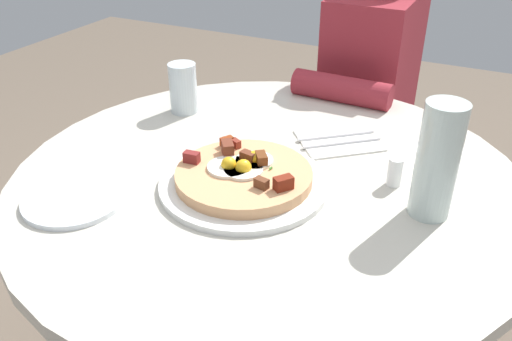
{
  "coord_description": "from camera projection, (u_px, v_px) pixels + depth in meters",
  "views": [
    {
      "loc": [
        -0.84,
        -0.39,
        1.25
      ],
      "look_at": [
        -0.03,
        0.01,
        0.73
      ],
      "focal_mm": 37.46,
      "sensor_mm": 36.0,
      "label": 1
    }
  ],
  "objects": [
    {
      "name": "fork",
      "position": [
        336.0,
        135.0,
        1.21
      ],
      "size": [
        0.13,
        0.15,
        0.0
      ],
      "primitive_type": "cube",
      "rotation": [
        0.0,
        0.0,
        2.27
      ],
      "color": "silver",
      "rests_on": "napkin"
    },
    {
      "name": "water_glass",
      "position": [
        183.0,
        88.0,
        1.31
      ],
      "size": [
        0.07,
        0.07,
        0.12
      ],
      "primitive_type": "cylinder",
      "color": "silver",
      "rests_on": "dining_table"
    },
    {
      "name": "pizza_plate",
      "position": [
        244.0,
        183.0,
        1.03
      ],
      "size": [
        0.33,
        0.33,
        0.01
      ],
      "primitive_type": "cylinder",
      "color": "white",
      "rests_on": "dining_table"
    },
    {
      "name": "salt_shaker",
      "position": [
        395.0,
        172.0,
        1.02
      ],
      "size": [
        0.03,
        0.03,
        0.06
      ],
      "primitive_type": "cylinder",
      "color": "white",
      "rests_on": "dining_table"
    },
    {
      "name": "knife",
      "position": [
        342.0,
        142.0,
        1.18
      ],
      "size": [
        0.13,
        0.15,
        0.0
      ],
      "primitive_type": "cube",
      "rotation": [
        0.0,
        0.0,
        2.27
      ],
      "color": "silver",
      "rests_on": "napkin"
    },
    {
      "name": "person_seated",
      "position": [
        365.0,
        128.0,
        1.71
      ],
      "size": [
        0.51,
        0.28,
        1.14
      ],
      "color": "#2D2D33",
      "rests_on": "ground_plane"
    },
    {
      "name": "dining_table",
      "position": [
        267.0,
        238.0,
        1.16
      ],
      "size": [
        1.03,
        1.03,
        0.71
      ],
      "color": "beige",
      "rests_on": "ground_plane"
    },
    {
      "name": "water_bottle",
      "position": [
        437.0,
        161.0,
        0.9
      ],
      "size": [
        0.07,
        0.07,
        0.21
      ],
      "primitive_type": "cylinder",
      "color": "silver",
      "rests_on": "dining_table"
    },
    {
      "name": "napkin",
      "position": [
        339.0,
        140.0,
        1.19
      ],
      "size": [
        0.22,
        0.22,
        0.0
      ],
      "primitive_type": "cube",
      "rotation": [
        0.0,
        0.0,
        2.27
      ],
      "color": "white",
      "rests_on": "dining_table"
    },
    {
      "name": "bread_plate",
      "position": [
        74.0,
        199.0,
        0.98
      ],
      "size": [
        0.19,
        0.19,
        0.01
      ],
      "primitive_type": "cylinder",
      "color": "white",
      "rests_on": "dining_table"
    },
    {
      "name": "breakfast_pizza",
      "position": [
        244.0,
        174.0,
        1.02
      ],
      "size": [
        0.26,
        0.26,
        0.05
      ],
      "color": "tan",
      "rests_on": "pizza_plate"
    }
  ]
}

